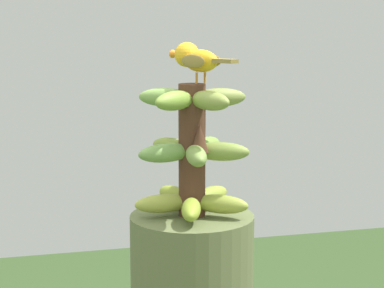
% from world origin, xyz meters
% --- Properties ---
extents(banana_bunch, '(0.24, 0.24, 0.27)m').
position_xyz_m(banana_bunch, '(-0.00, 0.00, 1.53)').
color(banana_bunch, '#4C2D1E').
rests_on(banana_bunch, banana_tree).
extents(perched_bird, '(0.10, 0.17, 0.08)m').
position_xyz_m(perched_bird, '(-0.01, -0.02, 1.71)').
color(perched_bird, '#C68933').
rests_on(perched_bird, banana_bunch).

